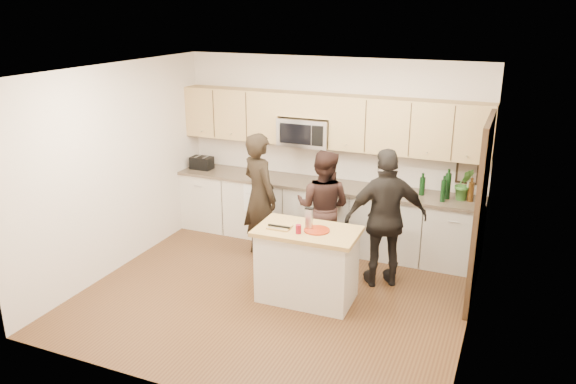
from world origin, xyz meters
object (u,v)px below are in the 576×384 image
at_px(woman_left, 260,196).
at_px(island, 307,264).
at_px(toaster, 202,163).
at_px(woman_center, 323,207).
at_px(woman_right, 386,219).

bearing_deg(woman_left, island, 170.70).
height_order(toaster, woman_center, woman_center).
relative_size(island, woman_center, 0.77).
bearing_deg(island, woman_center, 98.51).
bearing_deg(woman_center, toaster, -14.27).
bearing_deg(woman_right, toaster, -44.69).
xyz_separation_m(woman_center, woman_right, (0.94, -0.33, 0.09)).
relative_size(toaster, woman_left, 0.19).
height_order(island, woman_center, woman_center).
distance_m(toaster, woman_center, 2.29).
xyz_separation_m(toaster, woman_right, (3.15, -0.87, -0.15)).
relative_size(woman_left, woman_center, 1.12).
xyz_separation_m(island, woman_left, (-1.05, 0.91, 0.43)).
distance_m(woman_left, woman_right, 1.81).
relative_size(island, woman_left, 0.69).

